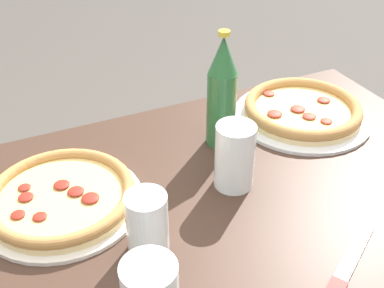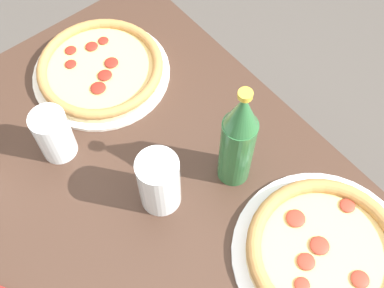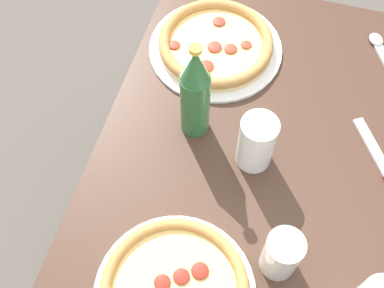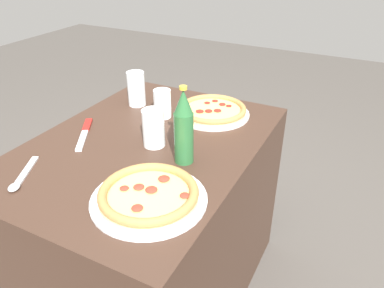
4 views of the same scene
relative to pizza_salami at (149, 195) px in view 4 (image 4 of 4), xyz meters
name	(u,v)px [view 4 (image 4 of 4)]	position (x,y,z in m)	size (l,w,h in m)	color
ground_plane	(155,287)	(0.26, 0.19, -0.75)	(8.00, 8.00, 0.00)	#4C4742
table	(151,223)	(0.26, 0.19, -0.39)	(1.00, 0.73, 0.73)	#3D281E
pizza_salami	(149,195)	(0.00, 0.00, 0.00)	(0.32, 0.32, 0.04)	silver
pizza_margherita	(213,111)	(0.57, 0.07, 0.00)	(0.29, 0.29, 0.04)	silver
glass_lemonade	(154,129)	(0.27, 0.15, 0.04)	(0.07, 0.07, 0.13)	white
glass_red_wine	(136,91)	(0.52, 0.39, 0.04)	(0.07, 0.07, 0.14)	white
glass_cola	(162,104)	(0.47, 0.24, 0.03)	(0.07, 0.07, 0.11)	white
beer_bottle	(184,127)	(0.22, 0.01, 0.10)	(0.06, 0.06, 0.25)	#286033
knife	(85,132)	(0.22, 0.42, -0.02)	(0.21, 0.15, 0.01)	maroon
spoon	(20,179)	(-0.09, 0.39, -0.01)	(0.18, 0.11, 0.01)	silver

